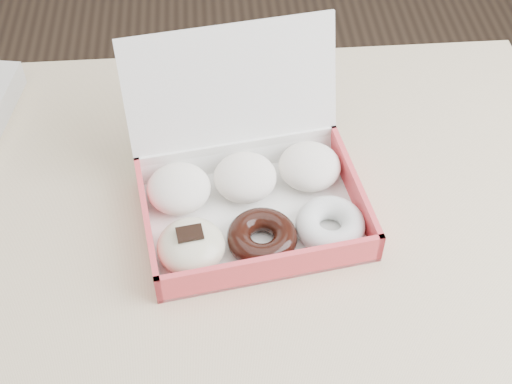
{
  "coord_description": "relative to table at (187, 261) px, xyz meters",
  "views": [
    {
      "loc": [
        0.06,
        -0.64,
        1.54
      ],
      "look_at": [
        0.1,
        -0.0,
        0.82
      ],
      "focal_mm": 50.0,
      "sensor_mm": 36.0,
      "label": 1
    }
  ],
  "objects": [
    {
      "name": "table",
      "position": [
        0.0,
        0.0,
        0.0
      ],
      "size": [
        1.2,
        0.8,
        0.75
      ],
      "color": "tan",
      "rests_on": "ground"
    },
    {
      "name": "donut_box",
      "position": [
        0.1,
        0.03,
        0.11
      ],
      "size": [
        0.35,
        0.32,
        0.22
      ],
      "rotation": [
        0.0,
        0.0,
        0.15
      ],
      "color": "white",
      "rests_on": "table"
    }
  ]
}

